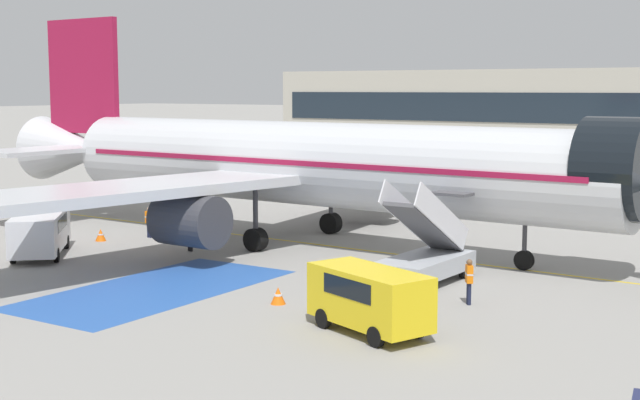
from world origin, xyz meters
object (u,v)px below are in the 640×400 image
at_px(boarding_stairs_forward, 425,257).
at_px(ground_crew_0, 469,279).
at_px(ground_crew_2, 190,232).
at_px(fuel_tanker, 413,170).
at_px(airliner, 310,164).
at_px(service_van_3, 369,295).
at_px(ground_crew_1, 149,220).
at_px(terminal_building, 588,112).
at_px(traffic_cone_0, 278,296).
at_px(traffic_cone_1, 101,235).
at_px(service_van_0, 40,230).

distance_m(boarding_stairs_forward, ground_crew_0, 3.81).
bearing_deg(ground_crew_2, fuel_tanker, -72.92).
xyz_separation_m(airliner, service_van_3, (10.65, -12.53, -2.74)).
bearing_deg(fuel_tanker, service_van_3, -161.25).
relative_size(ground_crew_0, ground_crew_1, 1.03).
distance_m(fuel_tanker, terminal_building, 48.22).
relative_size(service_van_3, ground_crew_2, 2.90).
relative_size(ground_crew_1, traffic_cone_0, 2.63).
xyz_separation_m(airliner, traffic_cone_1, (-9.29, -5.15, -3.65)).
bearing_deg(boarding_stairs_forward, service_van_3, -74.33).
bearing_deg(airliner, fuel_tanker, -164.66).
height_order(airliner, service_van_3, airliner).
distance_m(ground_crew_0, terminal_building, 78.45).
bearing_deg(ground_crew_2, ground_crew_0, -175.10).
height_order(ground_crew_0, traffic_cone_0, ground_crew_0).
height_order(service_van_3, terminal_building, terminal_building).
bearing_deg(traffic_cone_0, boarding_stairs_forward, 65.31).
distance_m(fuel_tanker, traffic_cone_0, 33.58).
xyz_separation_m(airliner, service_van_0, (-8.59, -9.47, -2.76)).
relative_size(traffic_cone_0, terminal_building, 0.01).
xyz_separation_m(ground_crew_0, ground_crew_1, (-19.66, 4.27, -0.03)).
xyz_separation_m(boarding_stairs_forward, fuel_tanker, (-13.69, 25.63, 0.84)).
distance_m(service_van_3, terminal_building, 83.25).
xyz_separation_m(service_van_0, ground_crew_2, (5.02, 4.62, -0.29)).
xyz_separation_m(boarding_stairs_forward, ground_crew_0, (2.95, -2.42, -0.08)).
height_order(service_van_0, ground_crew_0, service_van_0).
bearing_deg(boarding_stairs_forward, terminal_building, 103.95).
xyz_separation_m(fuel_tanker, ground_crew_1, (-3.02, -23.79, -0.95)).
xyz_separation_m(traffic_cone_1, terminal_building, (2.60, 73.95, 4.64)).
bearing_deg(traffic_cone_0, traffic_cone_1, 159.02).
distance_m(boarding_stairs_forward, traffic_cone_1, 18.11).
height_order(service_van_3, traffic_cone_1, service_van_3).
bearing_deg(terminal_building, ground_crew_2, -87.58).
bearing_deg(traffic_cone_1, service_van_3, -20.33).
distance_m(airliner, service_van_3, 16.67).
height_order(ground_crew_0, ground_crew_2, ground_crew_0).
xyz_separation_m(ground_crew_0, traffic_cone_0, (-5.75, -3.67, -0.63)).
height_order(fuel_tanker, service_van_0, fuel_tanker).
relative_size(boarding_stairs_forward, traffic_cone_1, 8.63).
bearing_deg(fuel_tanker, ground_crew_2, 176.64).
bearing_deg(service_van_0, boarding_stairs_forward, -27.18).
xyz_separation_m(airliner, traffic_cone_0, (6.01, -11.01, -3.66)).
xyz_separation_m(fuel_tanker, traffic_cone_0, (10.89, -31.73, -1.56)).
distance_m(fuel_tanker, ground_crew_2, 25.61).
relative_size(service_van_3, terminal_building, 0.06).
height_order(ground_crew_0, ground_crew_1, ground_crew_0).
distance_m(ground_crew_2, traffic_cone_0, 11.41).
distance_m(airliner, ground_crew_2, 6.75).
bearing_deg(ground_crew_0, fuel_tanker, -3.35).
height_order(boarding_stairs_forward, traffic_cone_0, boarding_stairs_forward).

